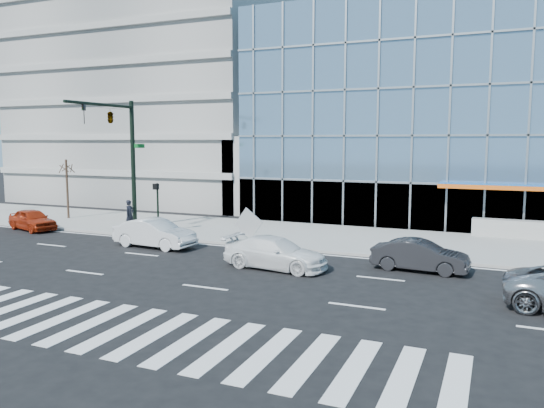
{
  "coord_description": "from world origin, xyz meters",
  "views": [
    {
      "loc": [
        10.26,
        -21.42,
        5.66
      ],
      "look_at": [
        -0.16,
        3.0,
        2.49
      ],
      "focal_mm": 35.0,
      "sensor_mm": 36.0,
      "label": 1
    }
  ],
  "objects_px": {
    "ped_signal_post": "(157,200)",
    "street_tree_near": "(66,168)",
    "traffic_signal": "(117,133)",
    "white_sedan": "(155,233)",
    "white_suv": "(275,253)",
    "red_sedan": "(32,220)",
    "pedestrian": "(130,214)",
    "dark_sedan": "(420,256)",
    "tilted_panel": "(248,224)"
  },
  "relations": [
    {
      "from": "ped_signal_post",
      "to": "street_tree_near",
      "type": "relative_size",
      "value": 0.71
    },
    {
      "from": "traffic_signal",
      "to": "white_sedan",
      "type": "xyz_separation_m",
      "value": [
        4.53,
        -2.77,
        -5.41
      ]
    },
    {
      "from": "white_suv",
      "to": "red_sedan",
      "type": "relative_size",
      "value": 1.21
    },
    {
      "from": "traffic_signal",
      "to": "street_tree_near",
      "type": "xyz_separation_m",
      "value": [
        -7.0,
        2.93,
        -2.39
      ]
    },
    {
      "from": "red_sedan",
      "to": "pedestrian",
      "type": "bearing_deg",
      "value": -53.47
    },
    {
      "from": "dark_sedan",
      "to": "tilted_panel",
      "type": "xyz_separation_m",
      "value": [
        -9.75,
        3.0,
        0.38
      ]
    },
    {
      "from": "street_tree_near",
      "to": "ped_signal_post",
      "type": "bearing_deg",
      "value": -15.06
    },
    {
      "from": "white_sedan",
      "to": "white_suv",
      "type": "bearing_deg",
      "value": -98.97
    },
    {
      "from": "street_tree_near",
      "to": "white_sedan",
      "type": "distance_m",
      "value": 13.21
    },
    {
      "from": "white_suv",
      "to": "red_sedan",
      "type": "xyz_separation_m",
      "value": [
        -18.2,
        3.32,
        -0.02
      ]
    },
    {
      "from": "street_tree_near",
      "to": "white_sedan",
      "type": "relative_size",
      "value": 0.92
    },
    {
      "from": "white_suv",
      "to": "tilted_panel",
      "type": "bearing_deg",
      "value": 41.61
    },
    {
      "from": "tilted_panel",
      "to": "pedestrian",
      "type": "bearing_deg",
      "value": 179.75
    },
    {
      "from": "ped_signal_post",
      "to": "street_tree_near",
      "type": "height_order",
      "value": "street_tree_near"
    },
    {
      "from": "white_sedan",
      "to": "tilted_panel",
      "type": "relative_size",
      "value": 3.53
    },
    {
      "from": "dark_sedan",
      "to": "pedestrian",
      "type": "bearing_deg",
      "value": 83.02
    },
    {
      "from": "ped_signal_post",
      "to": "red_sedan",
      "type": "distance_m",
      "value": 8.68
    },
    {
      "from": "pedestrian",
      "to": "tilted_panel",
      "type": "bearing_deg",
      "value": -90.06
    },
    {
      "from": "traffic_signal",
      "to": "ped_signal_post",
      "type": "height_order",
      "value": "traffic_signal"
    },
    {
      "from": "street_tree_near",
      "to": "white_suv",
      "type": "distance_m",
      "value": 20.95
    },
    {
      "from": "dark_sedan",
      "to": "red_sedan",
      "type": "xyz_separation_m",
      "value": [
        -24.2,
        1.28,
        -0.0
      ]
    },
    {
      "from": "white_sedan",
      "to": "traffic_signal",
      "type": "bearing_deg",
      "value": 62.88
    },
    {
      "from": "dark_sedan",
      "to": "tilted_panel",
      "type": "distance_m",
      "value": 10.21
    },
    {
      "from": "street_tree_near",
      "to": "tilted_panel",
      "type": "distance_m",
      "value": 15.98
    },
    {
      "from": "traffic_signal",
      "to": "red_sedan",
      "type": "bearing_deg",
      "value": -167.7
    },
    {
      "from": "ped_signal_post",
      "to": "street_tree_near",
      "type": "xyz_separation_m",
      "value": [
        -9.5,
        2.56,
        1.64
      ]
    },
    {
      "from": "traffic_signal",
      "to": "tilted_panel",
      "type": "height_order",
      "value": "traffic_signal"
    },
    {
      "from": "street_tree_near",
      "to": "white_suv",
      "type": "xyz_separation_m",
      "value": [
        19.3,
        -7.54,
        -3.08
      ]
    },
    {
      "from": "ped_signal_post",
      "to": "white_suv",
      "type": "height_order",
      "value": "ped_signal_post"
    },
    {
      "from": "ped_signal_post",
      "to": "pedestrian",
      "type": "bearing_deg",
      "value": 168.73
    },
    {
      "from": "ped_signal_post",
      "to": "white_sedan",
      "type": "distance_m",
      "value": 3.99
    },
    {
      "from": "traffic_signal",
      "to": "street_tree_near",
      "type": "bearing_deg",
      "value": 157.29
    },
    {
      "from": "white_sedan",
      "to": "pedestrian",
      "type": "bearing_deg",
      "value": 55.28
    },
    {
      "from": "white_sedan",
      "to": "red_sedan",
      "type": "xyz_separation_m",
      "value": [
        -10.43,
        1.48,
        -0.08
      ]
    },
    {
      "from": "traffic_signal",
      "to": "pedestrian",
      "type": "height_order",
      "value": "traffic_signal"
    },
    {
      "from": "ped_signal_post",
      "to": "white_sedan",
      "type": "relative_size",
      "value": 0.65
    },
    {
      "from": "traffic_signal",
      "to": "white_suv",
      "type": "height_order",
      "value": "traffic_signal"
    },
    {
      "from": "dark_sedan",
      "to": "red_sedan",
      "type": "bearing_deg",
      "value": 90.63
    },
    {
      "from": "white_suv",
      "to": "dark_sedan",
      "type": "bearing_deg",
      "value": -66.33
    },
    {
      "from": "white_suv",
      "to": "pedestrian",
      "type": "bearing_deg",
      "value": 70.87
    },
    {
      "from": "ped_signal_post",
      "to": "dark_sedan",
      "type": "height_order",
      "value": "ped_signal_post"
    },
    {
      "from": "white_suv",
      "to": "dark_sedan",
      "type": "distance_m",
      "value": 6.34
    },
    {
      "from": "traffic_signal",
      "to": "red_sedan",
      "type": "xyz_separation_m",
      "value": [
        -5.9,
        -1.29,
        -5.49
      ]
    },
    {
      "from": "white_sedan",
      "to": "tilted_panel",
      "type": "distance_m",
      "value": 5.15
    },
    {
      "from": "ped_signal_post",
      "to": "tilted_panel",
      "type": "xyz_separation_m",
      "value": [
        6.05,
        0.06,
        -1.08
      ]
    },
    {
      "from": "white_suv",
      "to": "tilted_panel",
      "type": "xyz_separation_m",
      "value": [
        -3.75,
        5.04,
        0.36
      ]
    },
    {
      "from": "street_tree_near",
      "to": "white_suv",
      "type": "relative_size",
      "value": 0.88
    },
    {
      "from": "tilted_panel",
      "to": "white_suv",
      "type": "bearing_deg",
      "value": -50.66
    },
    {
      "from": "white_sedan",
      "to": "pedestrian",
      "type": "relative_size",
      "value": 2.51
    },
    {
      "from": "street_tree_near",
      "to": "white_sedan",
      "type": "height_order",
      "value": "street_tree_near"
    }
  ]
}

